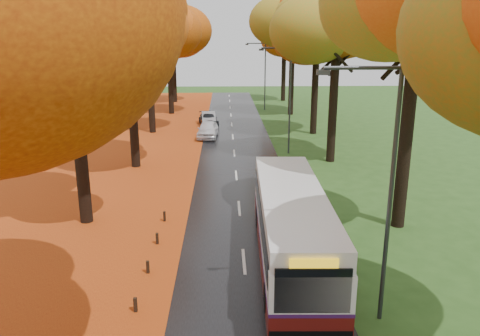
{
  "coord_description": "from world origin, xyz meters",
  "views": [
    {
      "loc": [
        -0.72,
        -5.0,
        8.75
      ],
      "look_at": [
        0.0,
        16.7,
        2.6
      ],
      "focal_mm": 35.0,
      "sensor_mm": 36.0,
      "label": 1
    }
  ],
  "objects_px": {
    "streetlamp_mid": "(287,92)",
    "bus": "(292,224)",
    "streetlamp_near": "(384,178)",
    "car_white": "(208,129)",
    "streetlamp_far": "(263,71)",
    "car_silver": "(209,118)",
    "car_dark": "(208,119)"
  },
  "relations": [
    {
      "from": "streetlamp_near",
      "to": "car_white",
      "type": "bearing_deg",
      "value": 102.49
    },
    {
      "from": "bus",
      "to": "car_dark",
      "type": "relative_size",
      "value": 2.7
    },
    {
      "from": "streetlamp_mid",
      "to": "streetlamp_far",
      "type": "distance_m",
      "value": 22.0
    },
    {
      "from": "streetlamp_near",
      "to": "streetlamp_far",
      "type": "xyz_separation_m",
      "value": [
        0.0,
        44.0,
        0.0
      ]
    },
    {
      "from": "bus",
      "to": "streetlamp_mid",
      "type": "bearing_deg",
      "value": 85.18
    },
    {
      "from": "streetlamp_mid",
      "to": "streetlamp_near",
      "type": "bearing_deg",
      "value": -90.0
    },
    {
      "from": "streetlamp_mid",
      "to": "car_dark",
      "type": "distance_m",
      "value": 13.95
    },
    {
      "from": "car_silver",
      "to": "car_dark",
      "type": "bearing_deg",
      "value": -94.01
    },
    {
      "from": "car_silver",
      "to": "streetlamp_mid",
      "type": "bearing_deg",
      "value": -66.49
    },
    {
      "from": "streetlamp_mid",
      "to": "bus",
      "type": "distance_m",
      "value": 18.26
    },
    {
      "from": "streetlamp_near",
      "to": "bus",
      "type": "height_order",
      "value": "streetlamp_near"
    },
    {
      "from": "streetlamp_mid",
      "to": "bus",
      "type": "xyz_separation_m",
      "value": [
        -2.05,
        -17.86,
        -3.16
      ]
    },
    {
      "from": "streetlamp_near",
      "to": "car_dark",
      "type": "xyz_separation_m",
      "value": [
        -6.3,
        33.76,
        -4.08
      ]
    },
    {
      "from": "streetlamp_near",
      "to": "streetlamp_far",
      "type": "bearing_deg",
      "value": 90.0
    },
    {
      "from": "streetlamp_far",
      "to": "car_white",
      "type": "bearing_deg",
      "value": -110.93
    },
    {
      "from": "bus",
      "to": "car_dark",
      "type": "xyz_separation_m",
      "value": [
        -4.24,
        29.63,
        -0.92
      ]
    },
    {
      "from": "car_white",
      "to": "car_silver",
      "type": "xyz_separation_m",
      "value": [
        -0.13,
        6.22,
        -0.08
      ]
    },
    {
      "from": "car_white",
      "to": "streetlamp_near",
      "type": "bearing_deg",
      "value": -73.53
    },
    {
      "from": "streetlamp_near",
      "to": "car_dark",
      "type": "relative_size",
      "value": 1.95
    },
    {
      "from": "streetlamp_far",
      "to": "bus",
      "type": "height_order",
      "value": "streetlamp_far"
    },
    {
      "from": "streetlamp_mid",
      "to": "streetlamp_far",
      "type": "xyz_separation_m",
      "value": [
        0.0,
        22.0,
        0.0
      ]
    },
    {
      "from": "car_silver",
      "to": "car_dark",
      "type": "height_order",
      "value": "car_silver"
    },
    {
      "from": "streetlamp_far",
      "to": "streetlamp_near",
      "type": "bearing_deg",
      "value": -90.0
    },
    {
      "from": "streetlamp_mid",
      "to": "bus",
      "type": "bearing_deg",
      "value": -96.55
    },
    {
      "from": "streetlamp_near",
      "to": "car_white",
      "type": "distance_m",
      "value": 28.81
    },
    {
      "from": "car_white",
      "to": "streetlamp_far",
      "type": "bearing_deg",
      "value": 73.05
    },
    {
      "from": "streetlamp_near",
      "to": "car_silver",
      "type": "bearing_deg",
      "value": 100.47
    },
    {
      "from": "streetlamp_mid",
      "to": "car_silver",
      "type": "relative_size",
      "value": 2.06
    },
    {
      "from": "car_white",
      "to": "car_silver",
      "type": "relative_size",
      "value": 1.08
    },
    {
      "from": "bus",
      "to": "car_silver",
      "type": "height_order",
      "value": "bus"
    },
    {
      "from": "streetlamp_mid",
      "to": "car_dark",
      "type": "bearing_deg",
      "value": 118.16
    },
    {
      "from": "streetlamp_near",
      "to": "car_silver",
      "type": "distance_m",
      "value": 34.9
    }
  ]
}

